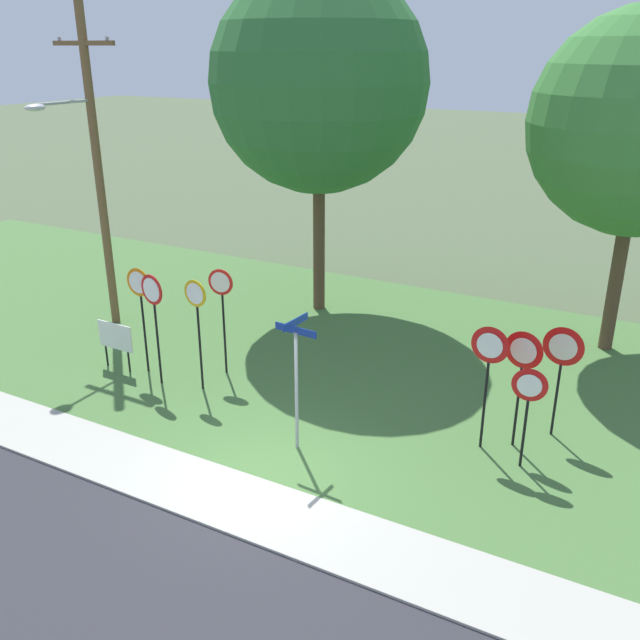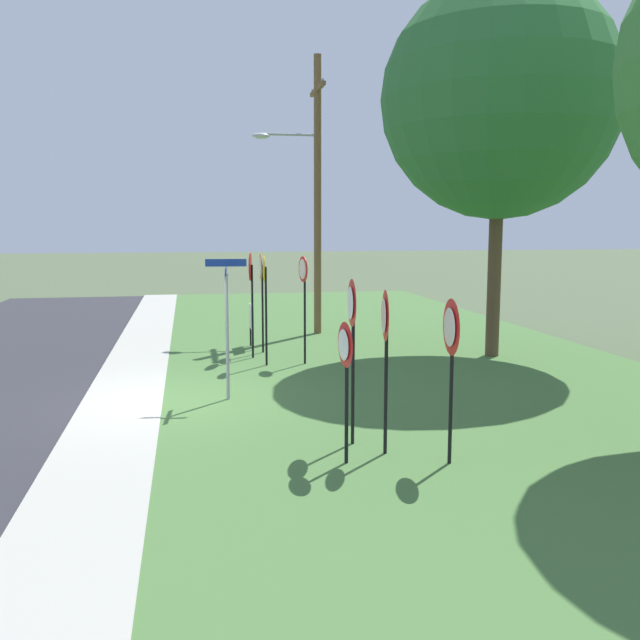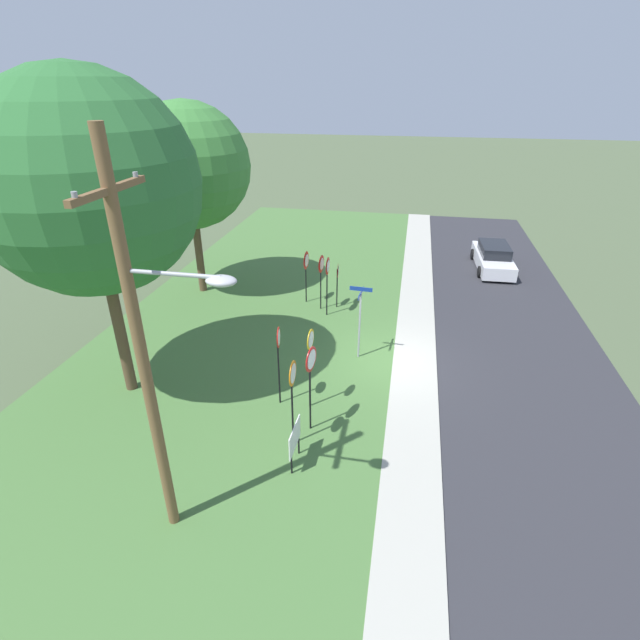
% 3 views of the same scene
% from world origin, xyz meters
% --- Properties ---
extents(ground_plane, '(160.00, 160.00, 0.00)m').
position_xyz_m(ground_plane, '(0.00, 0.00, 0.00)').
color(ground_plane, '#4C5B3D').
extents(sidewalk_strip, '(44.00, 1.60, 0.06)m').
position_xyz_m(sidewalk_strip, '(0.00, -0.80, 0.03)').
color(sidewalk_strip, '#ADAA9E').
rests_on(sidewalk_strip, ground_plane).
extents(grass_median, '(44.00, 12.00, 0.04)m').
position_xyz_m(grass_median, '(0.00, 6.00, 0.02)').
color(grass_median, '#477038').
rests_on(grass_median, ground_plane).
extents(stop_sign_near_left, '(0.65, 0.13, 2.75)m').
position_xyz_m(stop_sign_near_left, '(-3.25, 3.43, 2.01)').
color(stop_sign_near_left, black).
rests_on(stop_sign_near_left, grass_median).
extents(stop_sign_near_right, '(0.64, 0.11, 2.77)m').
position_xyz_m(stop_sign_near_right, '(-3.24, 2.44, 2.02)').
color(stop_sign_near_right, black).
rests_on(stop_sign_near_right, grass_median).
extents(stop_sign_far_left, '(0.70, 0.09, 2.75)m').
position_xyz_m(stop_sign_far_left, '(-5.04, 2.54, 2.03)').
color(stop_sign_far_left, black).
rests_on(stop_sign_far_left, grass_median).
extents(stop_sign_far_center, '(0.73, 0.16, 2.80)m').
position_xyz_m(stop_sign_far_center, '(-4.31, 2.20, 2.08)').
color(stop_sign_far_center, black).
rests_on(stop_sign_far_center, grass_median).
extents(yield_sign_near_left, '(0.68, 0.12, 2.13)m').
position_xyz_m(yield_sign_near_left, '(4.28, 2.78, 1.61)').
color(yield_sign_near_left, black).
rests_on(yield_sign_near_left, grass_median).
extents(yield_sign_near_right, '(0.77, 0.11, 2.69)m').
position_xyz_m(yield_sign_near_right, '(3.40, 3.09, 2.06)').
color(yield_sign_near_right, black).
rests_on(yield_sign_near_right, grass_median).
extents(yield_sign_far_left, '(0.83, 0.12, 2.47)m').
position_xyz_m(yield_sign_far_left, '(4.58, 4.29, 1.89)').
color(yield_sign_far_left, black).
rests_on(yield_sign_far_left, grass_median).
extents(yield_sign_far_right, '(0.78, 0.14, 2.56)m').
position_xyz_m(yield_sign_far_right, '(3.97, 3.47, 1.96)').
color(yield_sign_far_right, black).
rests_on(yield_sign_far_right, grass_median).
extents(street_name_post, '(0.96, 0.81, 2.86)m').
position_xyz_m(street_name_post, '(0.08, 1.31, 1.75)').
color(street_name_post, '#9EA0A8').
rests_on(street_name_post, grass_median).
extents(utility_pole, '(2.10, 2.21, 8.81)m').
position_xyz_m(utility_pole, '(-8.21, 4.57, 4.79)').
color(utility_pole, brown).
rests_on(utility_pole, grass_median).
extents(notice_board, '(1.10, 0.06, 1.25)m').
position_xyz_m(notice_board, '(-5.81, 2.32, 0.87)').
color(notice_board, black).
rests_on(notice_board, grass_median).
extents(oak_tree_left, '(6.20, 6.20, 9.86)m').
position_xyz_m(oak_tree_left, '(-3.40, 8.64, 6.79)').
color(oak_tree_left, brown).
rests_on(oak_tree_left, grass_median).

